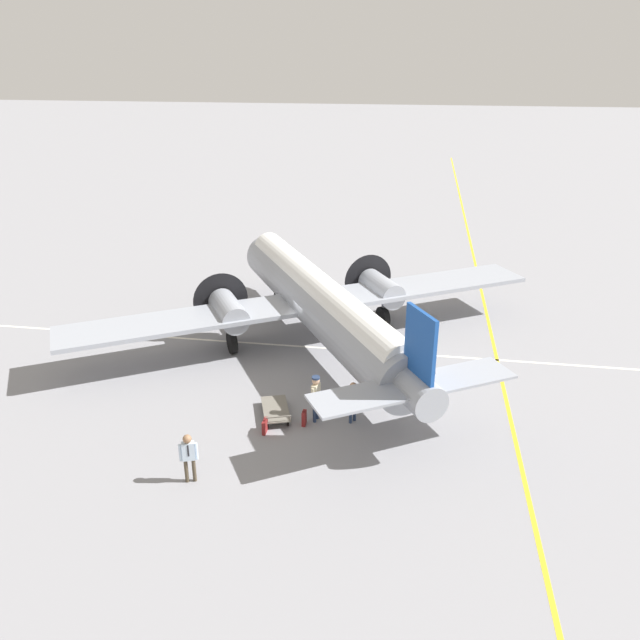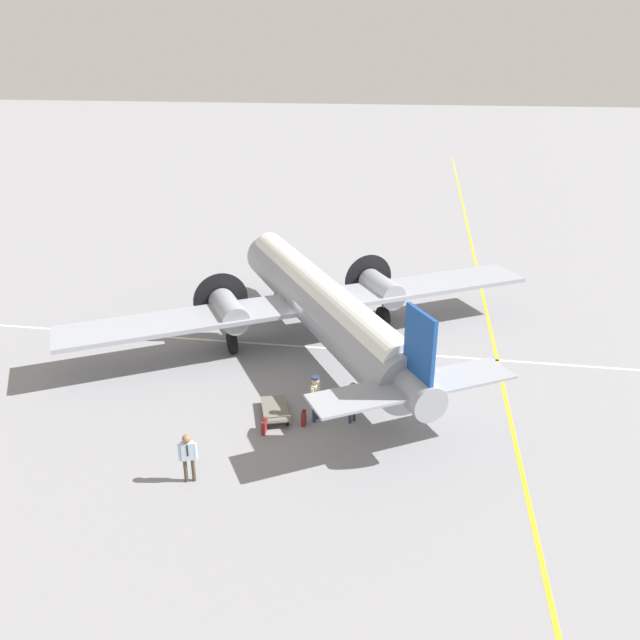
# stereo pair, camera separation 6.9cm
# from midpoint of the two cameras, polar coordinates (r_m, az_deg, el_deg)

# --- Properties ---
(ground_plane) EXTENTS (300.00, 300.00, 0.00)m
(ground_plane) POSITION_cam_midpoint_polar(r_m,az_deg,el_deg) (29.60, -0.07, -2.68)
(ground_plane) COLOR gray
(apron_line_eastwest) EXTENTS (120.00, 0.16, 0.01)m
(apron_line_eastwest) POSITION_cam_midpoint_polar(r_m,az_deg,el_deg) (29.58, 15.85, -3.66)
(apron_line_eastwest) COLOR gold
(apron_line_eastwest) RESTS_ON ground_plane
(apron_line_northsouth) EXTENTS (0.16, 120.00, 0.01)m
(apron_line_northsouth) POSITION_cam_midpoint_polar(r_m,az_deg,el_deg) (29.73, -0.02, -2.55)
(apron_line_northsouth) COLOR silver
(apron_line_northsouth) RESTS_ON ground_plane
(airliner_main) EXTENTS (18.11, 21.22, 5.33)m
(airliner_main) POSITION_cam_midpoint_polar(r_m,az_deg,el_deg) (28.95, -0.33, 1.85)
(airliner_main) COLOR #9399A3
(airliner_main) RESTS_ON ground_plane
(crew_foreground) EXTENTS (0.32, 0.58, 1.79)m
(crew_foreground) POSITION_cam_midpoint_polar(r_m,az_deg,el_deg) (20.95, -12.02, -11.83)
(crew_foreground) COLOR #473D2D
(crew_foreground) RESTS_ON ground_plane
(passenger_boarding) EXTENTS (0.50, 0.37, 1.69)m
(passenger_boarding) POSITION_cam_midpoint_polar(r_m,az_deg,el_deg) (23.59, 2.94, -7.14)
(passenger_boarding) COLOR navy
(passenger_boarding) RESTS_ON ground_plane
(ramp_agent) EXTENTS (0.62, 0.38, 1.88)m
(ramp_agent) POSITION_cam_midpoint_polar(r_m,az_deg,el_deg) (23.57, -0.47, -6.71)
(ramp_agent) COLOR navy
(ramp_agent) RESTS_ON ground_plane
(suitcase_near_door) EXTENTS (0.48, 0.13, 0.56)m
(suitcase_near_door) POSITION_cam_midpoint_polar(r_m,az_deg,el_deg) (23.45, -5.15, -9.63)
(suitcase_near_door) COLOR maroon
(suitcase_near_door) RESTS_ON ground_plane
(suitcase_upright_spare) EXTENTS (0.36, 0.14, 0.61)m
(suitcase_upright_spare) POSITION_cam_midpoint_polar(r_m,az_deg,el_deg) (23.78, -1.55, -8.95)
(suitcase_upright_spare) COLOR maroon
(suitcase_upright_spare) RESTS_ON ground_plane
(baggage_cart) EXTENTS (2.20, 1.56, 0.56)m
(baggage_cart) POSITION_cam_midpoint_polar(r_m,az_deg,el_deg) (24.35, -4.16, -8.20)
(baggage_cart) COLOR #6B665B
(baggage_cart) RESTS_ON ground_plane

